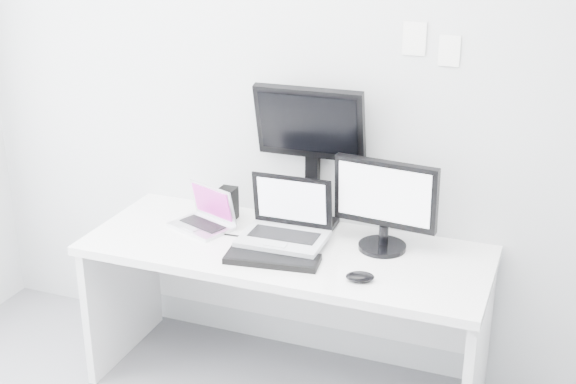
# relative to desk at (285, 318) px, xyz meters

# --- Properties ---
(back_wall) EXTENTS (3.60, 0.00, 3.60)m
(back_wall) POSITION_rel_desk_xyz_m (0.00, 0.35, 0.99)
(back_wall) COLOR #B4B6B8
(back_wall) RESTS_ON ground
(desk) EXTENTS (1.80, 0.70, 0.73)m
(desk) POSITION_rel_desk_xyz_m (0.00, 0.00, 0.00)
(desk) COLOR white
(desk) RESTS_ON ground
(macbook) EXTENTS (0.33, 0.29, 0.21)m
(macbook) POSITION_rel_desk_xyz_m (-0.44, 0.05, 0.47)
(macbook) COLOR silver
(macbook) RESTS_ON desk
(speaker) EXTENTS (0.10, 0.10, 0.16)m
(speaker) POSITION_rel_desk_xyz_m (-0.37, 0.19, 0.44)
(speaker) COLOR black
(speaker) RESTS_ON desk
(dell_laptop) EXTENTS (0.38, 0.30, 0.31)m
(dell_laptop) POSITION_rel_desk_xyz_m (-0.01, -0.01, 0.52)
(dell_laptop) COLOR #B9BBC1
(dell_laptop) RESTS_ON desk
(rear_monitor) EXTENTS (0.51, 0.19, 0.69)m
(rear_monitor) POSITION_rel_desk_xyz_m (0.01, 0.29, 0.71)
(rear_monitor) COLOR black
(rear_monitor) RESTS_ON desk
(samsung_monitor) EXTENTS (0.48, 0.26, 0.42)m
(samsung_monitor) POSITION_rel_desk_xyz_m (0.41, 0.13, 0.58)
(samsung_monitor) COLOR black
(samsung_monitor) RESTS_ON desk
(keyboard) EXTENTS (0.42, 0.19, 0.03)m
(keyboard) POSITION_rel_desk_xyz_m (0.00, -0.16, 0.38)
(keyboard) COLOR black
(keyboard) RESTS_ON desk
(mouse) EXTENTS (0.13, 0.11, 0.04)m
(mouse) POSITION_rel_desk_xyz_m (0.40, -0.19, 0.38)
(mouse) COLOR black
(mouse) RESTS_ON desk
(wall_note_0) EXTENTS (0.10, 0.00, 0.14)m
(wall_note_0) POSITION_rel_desk_xyz_m (0.45, 0.34, 1.26)
(wall_note_0) COLOR white
(wall_note_0) RESTS_ON back_wall
(wall_note_1) EXTENTS (0.09, 0.00, 0.13)m
(wall_note_1) POSITION_rel_desk_xyz_m (0.60, 0.34, 1.22)
(wall_note_1) COLOR white
(wall_note_1) RESTS_ON back_wall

